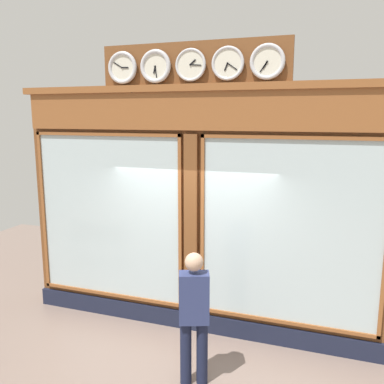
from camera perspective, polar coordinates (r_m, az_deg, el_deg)
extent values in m
cube|color=brown|center=(6.23, 0.45, -3.09)|extent=(5.53, 0.30, 3.61)
cube|color=#191E33|center=(6.67, -0.06, -17.46)|extent=(5.53, 0.08, 0.28)
cube|color=brown|center=(5.87, -0.13, 11.19)|extent=(5.42, 0.08, 0.54)
cube|color=brown|center=(5.90, -0.07, 14.30)|extent=(5.64, 0.20, 0.10)
cube|color=silver|center=(5.81, 13.24, -5.60)|extent=(2.42, 0.02, 2.57)
cube|color=brown|center=(5.58, 13.79, 7.38)|extent=(2.52, 0.04, 0.05)
cube|color=brown|center=(6.28, 12.69, -17.21)|extent=(2.52, 0.04, 0.05)
cube|color=brown|center=(6.03, 1.47, -4.72)|extent=(0.05, 0.04, 2.67)
cube|color=silver|center=(6.69, -11.53, -3.41)|extent=(2.42, 0.02, 2.57)
cube|color=brown|center=(6.48, -12.05, 7.86)|extent=(2.52, 0.04, 0.05)
cube|color=brown|center=(7.10, -11.22, -13.76)|extent=(2.52, 0.04, 0.05)
cube|color=brown|center=(7.37, -19.90, -2.54)|extent=(0.05, 0.04, 2.67)
cube|color=brown|center=(6.14, -1.65, -4.43)|extent=(0.05, 0.04, 2.67)
cube|color=brown|center=(6.09, -0.09, -4.56)|extent=(0.20, 0.10, 2.67)
cube|color=brown|center=(5.97, 0.07, 17.17)|extent=(2.75, 0.06, 0.64)
cylinder|color=silver|center=(5.63, 10.43, 17.40)|extent=(0.37, 0.02, 0.37)
torus|color=silver|center=(5.63, 10.42, 17.40)|extent=(0.46, 0.06, 0.46)
cube|color=black|center=(5.62, 10.12, 16.98)|extent=(0.07, 0.01, 0.10)
cube|color=black|center=(5.62, 9.91, 16.77)|extent=(0.10, 0.01, 0.14)
sphere|color=black|center=(5.62, 10.40, 17.42)|extent=(0.02, 0.02, 0.02)
cylinder|color=silver|center=(5.74, 4.99, 17.39)|extent=(0.37, 0.02, 0.37)
torus|color=silver|center=(5.74, 4.98, 17.40)|extent=(0.45, 0.04, 0.45)
cube|color=black|center=(5.72, 4.76, 16.94)|extent=(0.05, 0.01, 0.10)
cube|color=black|center=(5.70, 5.61, 16.98)|extent=(0.14, 0.01, 0.10)
sphere|color=black|center=(5.72, 4.95, 17.42)|extent=(0.02, 0.02, 0.02)
cylinder|color=silver|center=(5.89, -0.20, 17.25)|extent=(0.37, 0.02, 0.37)
torus|color=silver|center=(5.89, -0.21, 17.26)|extent=(0.44, 0.04, 0.44)
cube|color=black|center=(5.87, 0.12, 17.60)|extent=(0.09, 0.01, 0.08)
cube|color=black|center=(5.85, 0.51, 17.25)|extent=(0.16, 0.01, 0.02)
sphere|color=black|center=(5.87, -0.26, 17.27)|extent=(0.02, 0.02, 0.02)
cylinder|color=silver|center=(6.08, -5.09, 17.00)|extent=(0.37, 0.02, 0.37)
torus|color=silver|center=(6.08, -5.11, 17.00)|extent=(0.47, 0.06, 0.47)
cube|color=black|center=(6.07, -5.24, 16.55)|extent=(0.04, 0.01, 0.10)
cube|color=black|center=(6.06, -5.05, 16.29)|extent=(0.03, 0.01, 0.16)
sphere|color=black|center=(6.07, -5.16, 17.02)|extent=(0.02, 0.02, 0.02)
cylinder|color=silver|center=(6.32, -9.63, 16.66)|extent=(0.37, 0.02, 0.37)
torus|color=silver|center=(6.31, -9.65, 16.66)|extent=(0.46, 0.06, 0.46)
cube|color=black|center=(6.28, -9.28, 16.69)|extent=(0.10, 0.01, 0.02)
cube|color=black|center=(6.34, -10.28, 16.98)|extent=(0.14, 0.01, 0.09)
sphere|color=black|center=(6.30, -9.72, 16.67)|extent=(0.02, 0.02, 0.02)
cylinder|color=#191E38|center=(5.41, -0.87, -21.41)|extent=(0.14, 0.14, 0.82)
cylinder|color=#191E38|center=(5.41, 1.41, -21.38)|extent=(0.14, 0.14, 0.82)
cube|color=navy|center=(5.07, 0.28, -14.47)|extent=(0.41, 0.33, 0.62)
sphere|color=tan|center=(4.89, 0.28, -9.69)|extent=(0.22, 0.22, 0.22)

